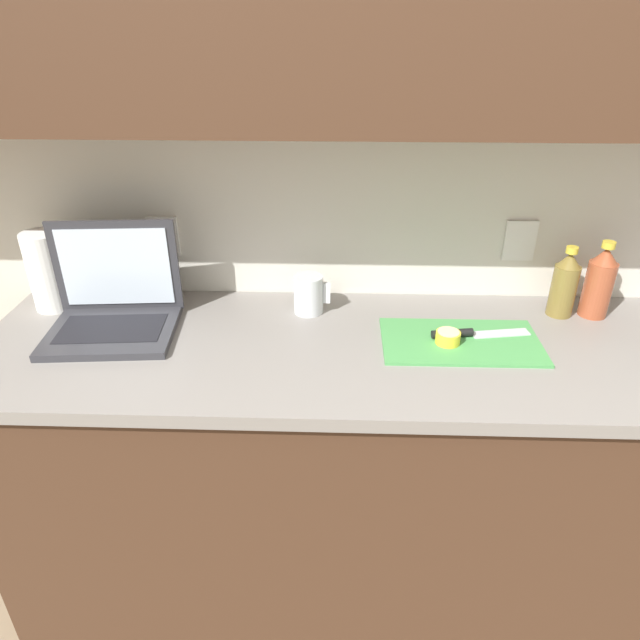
% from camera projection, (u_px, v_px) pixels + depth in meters
% --- Properties ---
extents(ground_plane, '(12.00, 12.00, 0.00)m').
position_uv_depth(ground_plane, '(424.00, 579.00, 1.90)').
color(ground_plane, '#847056').
rests_on(ground_plane, ground).
extents(wall_back, '(5.20, 0.38, 2.60)m').
position_uv_depth(wall_back, '(467.00, 63.00, 1.37)').
color(wall_back, silver).
rests_on(wall_back, ground_plane).
extents(counter_unit, '(2.50, 0.62, 0.90)m').
position_uv_depth(counter_unit, '(444.00, 475.00, 1.68)').
color(counter_unit, '#472D1E').
rests_on(counter_unit, ground_plane).
extents(laptop, '(0.35, 0.29, 0.28)m').
position_uv_depth(laptop, '(114.00, 305.00, 1.54)').
color(laptop, '#333338').
rests_on(laptop, counter_unit).
extents(cutting_board, '(0.41, 0.23, 0.01)m').
position_uv_depth(cutting_board, '(461.00, 342.00, 1.49)').
color(cutting_board, '#4C9E51').
rests_on(cutting_board, counter_unit).
extents(knife, '(0.27, 0.07, 0.02)m').
position_uv_depth(knife, '(464.00, 333.00, 1.50)').
color(knife, silver).
rests_on(knife, cutting_board).
extents(lemon_half_cut, '(0.06, 0.06, 0.03)m').
position_uv_depth(lemon_half_cut, '(448.00, 337.00, 1.47)').
color(lemon_half_cut, yellow).
rests_on(lemon_half_cut, cutting_board).
extents(bottle_green_soda, '(0.08, 0.08, 0.22)m').
position_uv_depth(bottle_green_soda, '(599.00, 283.00, 1.58)').
color(bottle_green_soda, '#A34C2D').
rests_on(bottle_green_soda, counter_unit).
extents(bottle_oil_tall, '(0.07, 0.07, 0.20)m').
position_uv_depth(bottle_oil_tall, '(564.00, 285.00, 1.59)').
color(bottle_oil_tall, olive).
rests_on(bottle_oil_tall, counter_unit).
extents(measuring_cup, '(0.10, 0.08, 0.11)m').
position_uv_depth(measuring_cup, '(309.00, 294.00, 1.62)').
color(measuring_cup, silver).
rests_on(measuring_cup, counter_unit).
extents(paper_towel_roll, '(0.12, 0.12, 0.23)m').
position_uv_depth(paper_towel_roll, '(49.00, 271.00, 1.62)').
color(paper_towel_roll, white).
rests_on(paper_towel_roll, counter_unit).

